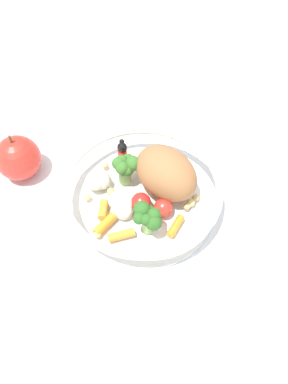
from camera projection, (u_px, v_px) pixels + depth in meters
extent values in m
plane|color=white|center=(150.00, 212.00, 0.53)|extent=(2.40, 2.40, 0.00)
cylinder|color=white|center=(144.00, 200.00, 0.54)|extent=(0.21, 0.21, 0.01)
torus|color=white|center=(144.00, 185.00, 0.51)|extent=(0.22, 0.22, 0.01)
ellipsoid|color=#9E663D|center=(166.00, 173.00, 0.52)|extent=(0.11, 0.08, 0.07)
cylinder|color=#8EB766|center=(148.00, 226.00, 0.50)|extent=(0.01, 0.01, 0.02)
sphere|color=#2D6023|center=(154.00, 222.00, 0.48)|extent=(0.02, 0.02, 0.02)
sphere|color=#2D6023|center=(154.00, 215.00, 0.48)|extent=(0.02, 0.02, 0.02)
sphere|color=#2D6023|center=(150.00, 212.00, 0.48)|extent=(0.02, 0.02, 0.02)
sphere|color=#2D6023|center=(142.00, 209.00, 0.48)|extent=(0.02, 0.02, 0.02)
sphere|color=#2D6023|center=(139.00, 218.00, 0.48)|extent=(0.02, 0.02, 0.02)
sphere|color=#2D6023|center=(146.00, 220.00, 0.47)|extent=(0.02, 0.02, 0.02)
cylinder|color=#7FAD5B|center=(125.00, 176.00, 0.55)|extent=(0.02, 0.02, 0.02)
sphere|color=#386B28|center=(127.00, 169.00, 0.53)|extent=(0.02, 0.02, 0.02)
sphere|color=#386B28|center=(133.00, 163.00, 0.52)|extent=(0.02, 0.02, 0.02)
sphere|color=#386B28|center=(128.00, 160.00, 0.54)|extent=(0.02, 0.02, 0.02)
sphere|color=#386B28|center=(123.00, 161.00, 0.53)|extent=(0.02, 0.02, 0.02)
sphere|color=#386B28|center=(119.00, 163.00, 0.52)|extent=(0.02, 0.02, 0.02)
sphere|color=#386B28|center=(122.00, 168.00, 0.52)|extent=(0.02, 0.02, 0.02)
sphere|color=silver|center=(97.00, 184.00, 0.54)|extent=(0.02, 0.02, 0.02)
sphere|color=silver|center=(102.00, 181.00, 0.54)|extent=(0.03, 0.03, 0.03)
sphere|color=silver|center=(98.00, 181.00, 0.54)|extent=(0.03, 0.03, 0.03)
sphere|color=silver|center=(95.00, 181.00, 0.53)|extent=(0.02, 0.02, 0.02)
sphere|color=silver|center=(95.00, 184.00, 0.54)|extent=(0.02, 0.02, 0.02)
sphere|color=silver|center=(95.00, 181.00, 0.53)|extent=(0.03, 0.03, 0.03)
sphere|color=white|center=(124.00, 211.00, 0.51)|extent=(0.02, 0.02, 0.02)
sphere|color=white|center=(125.00, 204.00, 0.51)|extent=(0.02, 0.02, 0.02)
sphere|color=white|center=(118.00, 201.00, 0.52)|extent=(0.03, 0.03, 0.03)
sphere|color=white|center=(120.00, 207.00, 0.51)|extent=(0.02, 0.02, 0.02)
cube|color=yellow|center=(123.00, 159.00, 0.58)|extent=(0.02, 0.02, 0.00)
cylinder|color=red|center=(123.00, 154.00, 0.57)|extent=(0.02, 0.02, 0.02)
sphere|color=black|center=(122.00, 147.00, 0.55)|extent=(0.01, 0.01, 0.01)
sphere|color=black|center=(122.00, 148.00, 0.55)|extent=(0.01, 0.01, 0.01)
sphere|color=black|center=(122.00, 142.00, 0.55)|extent=(0.01, 0.01, 0.01)
cylinder|color=orange|center=(176.00, 226.00, 0.50)|extent=(0.02, 0.04, 0.01)
cylinder|color=orange|center=(121.00, 235.00, 0.49)|extent=(0.02, 0.04, 0.01)
cylinder|color=orange|center=(103.00, 210.00, 0.52)|extent=(0.03, 0.03, 0.01)
cylinder|color=orange|center=(105.00, 224.00, 0.50)|extent=(0.02, 0.04, 0.01)
cylinder|color=orange|center=(158.00, 160.00, 0.57)|extent=(0.02, 0.03, 0.01)
sphere|color=red|center=(141.00, 202.00, 0.51)|extent=(0.03, 0.03, 0.03)
sphere|color=red|center=(163.00, 208.00, 0.51)|extent=(0.03, 0.03, 0.03)
sphere|color=tan|center=(196.00, 198.00, 0.53)|extent=(0.01, 0.01, 0.01)
sphere|color=#D1B775|center=(147.00, 165.00, 0.57)|extent=(0.01, 0.01, 0.01)
sphere|color=tan|center=(106.00, 176.00, 0.55)|extent=(0.01, 0.01, 0.01)
sphere|color=#D1B775|center=(98.00, 234.00, 0.50)|extent=(0.01, 0.01, 0.01)
sphere|color=#D1B775|center=(111.00, 200.00, 0.53)|extent=(0.01, 0.01, 0.01)
sphere|color=#D1B775|center=(105.00, 165.00, 0.56)|extent=(0.01, 0.01, 0.01)
sphere|color=#D1B775|center=(160.00, 153.00, 0.58)|extent=(0.01, 0.01, 0.01)
sphere|color=#D1B775|center=(191.00, 203.00, 0.52)|extent=(0.01, 0.01, 0.01)
sphere|color=tan|center=(187.00, 206.00, 0.52)|extent=(0.01, 0.01, 0.01)
sphere|color=tan|center=(111.00, 192.00, 0.54)|extent=(0.01, 0.01, 0.01)
sphere|color=#D1B775|center=(146.00, 151.00, 0.58)|extent=(0.01, 0.01, 0.01)
sphere|color=#D1B775|center=(131.00, 157.00, 0.57)|extent=(0.01, 0.01, 0.01)
sphere|color=#D1B775|center=(87.00, 197.00, 0.53)|extent=(0.01, 0.01, 0.01)
sphere|color=red|center=(18.00, 158.00, 0.55)|extent=(0.07, 0.07, 0.07)
cylinder|color=brown|center=(10.00, 139.00, 0.52)|extent=(0.00, 0.00, 0.01)
cube|color=white|center=(280.00, 269.00, 0.48)|extent=(0.13, 0.15, 0.01)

